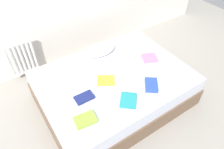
% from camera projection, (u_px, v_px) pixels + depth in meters
% --- Properties ---
extents(ground_plane, '(8.00, 8.00, 0.00)m').
position_uv_depth(ground_plane, '(114.00, 100.00, 3.11)').
color(ground_plane, '#9E998E').
extents(bed, '(2.00, 1.50, 0.50)m').
position_uv_depth(bed, '(114.00, 88.00, 2.94)').
color(bed, brown).
rests_on(bed, ground).
extents(radiator, '(0.43, 0.04, 0.58)m').
position_uv_depth(radiator, '(22.00, 58.00, 3.20)').
color(radiator, white).
rests_on(radiator, ground).
extents(pillow, '(0.52, 0.32, 0.10)m').
position_uv_depth(pillow, '(99.00, 50.00, 3.10)').
color(pillow, white).
rests_on(pillow, bed).
extents(textbook_teal, '(0.30, 0.30, 0.02)m').
position_uv_depth(textbook_teal, '(128.00, 100.00, 2.44)').
color(textbook_teal, teal).
rests_on(textbook_teal, bed).
extents(textbook_white, '(0.27, 0.28, 0.03)m').
position_uv_depth(textbook_white, '(135.00, 69.00, 2.83)').
color(textbook_white, white).
rests_on(textbook_white, bed).
extents(textbook_navy, '(0.23, 0.15, 0.03)m').
position_uv_depth(textbook_navy, '(84.00, 97.00, 2.47)').
color(textbook_navy, navy).
rests_on(textbook_navy, bed).
extents(textbook_lime, '(0.25, 0.19, 0.03)m').
position_uv_depth(textbook_lime, '(85.00, 120.00, 2.24)').
color(textbook_lime, '#8CC638').
rests_on(textbook_lime, bed).
extents(textbook_blue, '(0.26, 0.28, 0.05)m').
position_uv_depth(textbook_blue, '(151.00, 85.00, 2.61)').
color(textbook_blue, '#2847B7').
rests_on(textbook_blue, bed).
extents(textbook_pink, '(0.27, 0.26, 0.04)m').
position_uv_depth(textbook_pink, '(149.00, 58.00, 3.01)').
color(textbook_pink, pink).
rests_on(textbook_pink, bed).
extents(textbook_yellow, '(0.29, 0.27, 0.02)m').
position_uv_depth(textbook_yellow, '(106.00, 80.00, 2.69)').
color(textbook_yellow, yellow).
rests_on(textbook_yellow, bed).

